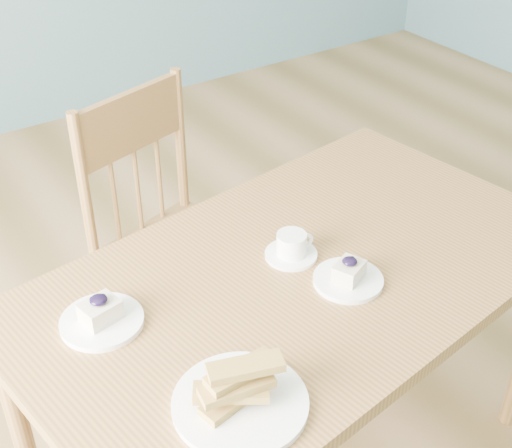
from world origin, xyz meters
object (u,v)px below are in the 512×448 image
Objects in this scene: dining_chair at (173,239)px; cheesecake_plate_near at (348,276)px; coffee_cup at (292,247)px; dining_table at (299,293)px; biscotti_plate at (240,394)px; cheesecake_plate_far at (101,317)px.

dining_chair is 0.72m from cheesecake_plate_near.
coffee_cup is (0.05, -0.52, 0.27)m from dining_chair.
dining_chair reaches higher than dining_table.
dining_table is at bearing 38.18° from biscotti_plate.
coffee_cup is at bearing 42.20° from biscotti_plate.
cheesecake_plate_near is at bearing -97.83° from dining_chair.
biscotti_plate is at bearing -125.89° from coffee_cup.
biscotti_plate is at bearing -71.03° from cheesecake_plate_far.
dining_chair is 5.25× the size of cheesecake_plate_far.
coffee_cup is at bearing 107.45° from cheesecake_plate_near.
cheesecake_plate_far is at bearing -146.51° from dining_chair.
dining_table is 0.43m from biscotti_plate.
cheesecake_plate_far is at bearing 160.66° from cheesecake_plate_near.
dining_table is 8.10× the size of cheesecake_plate_far.
dining_table is 8.95× the size of cheesecake_plate_near.
cheesecake_plate_far is (-0.41, -0.49, 0.26)m from dining_chair.
cheesecake_plate_far is (-0.51, 0.18, 0.00)m from cheesecake_plate_near.
dining_table is at bearing -93.30° from coffee_cup.
biscotti_plate is (-0.39, -0.17, 0.01)m from cheesecake_plate_near.
cheesecake_plate_near is 0.16m from coffee_cup.
coffee_cup is at bearing -3.75° from cheesecake_plate_far.
cheesecake_plate_far is 0.36m from biscotti_plate.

